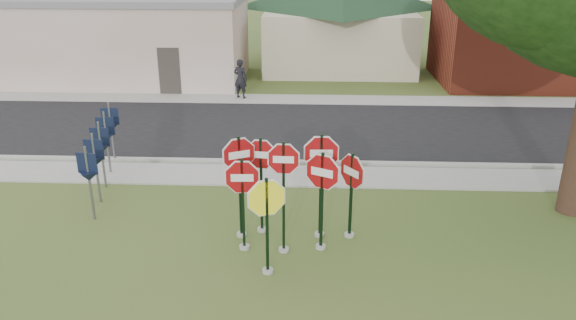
{
  "coord_description": "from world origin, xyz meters",
  "views": [
    {
      "loc": [
        0.59,
        -10.25,
        6.74
      ],
      "look_at": [
        0.05,
        2.0,
        1.92
      ],
      "focal_mm": 35.0,
      "sensor_mm": 36.0,
      "label": 1
    }
  ],
  "objects_px": {
    "stop_sign_center": "(284,183)",
    "stop_sign_yellow": "(267,213)",
    "pedestrian": "(240,79)",
    "stop_sign_left": "(243,192)"
  },
  "relations": [
    {
      "from": "stop_sign_left",
      "to": "pedestrian",
      "type": "relative_size",
      "value": 1.33
    },
    {
      "from": "stop_sign_yellow",
      "to": "pedestrian",
      "type": "distance_m",
      "value": 14.43
    },
    {
      "from": "pedestrian",
      "to": "stop_sign_left",
      "type": "bearing_deg",
      "value": 118.08
    },
    {
      "from": "stop_sign_yellow",
      "to": "pedestrian",
      "type": "relative_size",
      "value": 1.33
    },
    {
      "from": "stop_sign_yellow",
      "to": "stop_sign_left",
      "type": "xyz_separation_m",
      "value": [
        -0.62,
        0.99,
        0.01
      ]
    },
    {
      "from": "stop_sign_center",
      "to": "stop_sign_yellow",
      "type": "bearing_deg",
      "value": -108.45
    },
    {
      "from": "stop_sign_left",
      "to": "stop_sign_center",
      "type": "bearing_deg",
      "value": -4.85
    },
    {
      "from": "stop_sign_center",
      "to": "stop_sign_left",
      "type": "distance_m",
      "value": 0.97
    },
    {
      "from": "stop_sign_yellow",
      "to": "pedestrian",
      "type": "height_order",
      "value": "stop_sign_yellow"
    },
    {
      "from": "stop_sign_yellow",
      "to": "pedestrian",
      "type": "bearing_deg",
      "value": 99.29
    }
  ]
}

